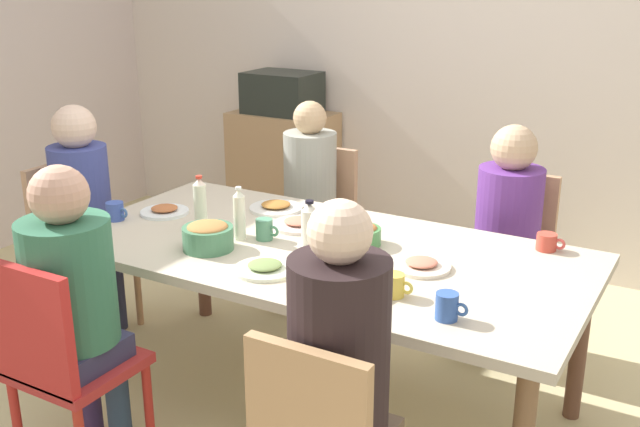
# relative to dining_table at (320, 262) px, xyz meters

# --- Properties ---
(ground_plane) EXTENTS (6.92, 6.92, 0.00)m
(ground_plane) POSITION_rel_dining_table_xyz_m (0.00, 0.00, -0.67)
(ground_plane) COLOR #CFC18B
(wall_back) EXTENTS (6.00, 0.12, 2.60)m
(wall_back) POSITION_rel_dining_table_xyz_m (0.00, 2.07, 0.63)
(wall_back) COLOR beige
(wall_back) RESTS_ON ground_plane
(dining_table) EXTENTS (2.21, 1.09, 0.74)m
(dining_table) POSITION_rel_dining_table_xyz_m (0.00, 0.00, 0.00)
(dining_table) COLOR #C0B49C
(dining_table) RESTS_ON ground_plane
(chair_0) EXTENTS (0.40, 0.40, 0.90)m
(chair_0) POSITION_rel_dining_table_xyz_m (0.55, 0.93, -0.16)
(chair_0) COLOR tan
(chair_0) RESTS_ON ground_plane
(person_0) EXTENTS (0.31, 0.31, 1.17)m
(person_0) POSITION_rel_dining_table_xyz_m (0.55, 0.84, 0.04)
(person_0) COLOR #3F3846
(person_0) RESTS_ON ground_plane
(person_1) EXTENTS (0.30, 0.30, 1.26)m
(person_1) POSITION_rel_dining_table_xyz_m (0.55, -0.84, 0.07)
(person_1) COLOR brown
(person_1) RESTS_ON ground_plane
(chair_2) EXTENTS (0.40, 0.40, 0.90)m
(chair_2) POSITION_rel_dining_table_xyz_m (-0.55, -0.93, -0.16)
(chair_2) COLOR #AE2A29
(chair_2) RESTS_ON ground_plane
(person_2) EXTENTS (0.33, 0.33, 1.22)m
(person_2) POSITION_rel_dining_table_xyz_m (-0.55, -0.84, 0.06)
(person_2) COLOR #372853
(person_2) RESTS_ON ground_plane
(chair_3) EXTENTS (0.40, 0.40, 0.90)m
(chair_3) POSITION_rel_dining_table_xyz_m (-0.55, 0.93, -0.16)
(chair_3) COLOR tan
(chair_3) RESTS_ON ground_plane
(person_3) EXTENTS (0.30, 0.30, 1.18)m
(person_3) POSITION_rel_dining_table_xyz_m (-0.55, 0.84, 0.03)
(person_3) COLOR brown
(person_3) RESTS_ON ground_plane
(chair_4) EXTENTS (0.40, 0.40, 0.90)m
(chair_4) POSITION_rel_dining_table_xyz_m (-1.48, 0.00, -0.16)
(chair_4) COLOR tan
(chair_4) RESTS_ON ground_plane
(person_4) EXTENTS (0.30, 0.30, 1.22)m
(person_4) POSITION_rel_dining_table_xyz_m (-1.39, 0.00, 0.06)
(person_4) COLOR #282C49
(person_4) RESTS_ON ground_plane
(plate_0) EXTENTS (0.23, 0.23, 0.04)m
(plate_0) POSITION_rel_dining_table_xyz_m (0.46, 0.00, 0.08)
(plate_0) COLOR #EFE3CF
(plate_0) RESTS_ON dining_table
(plate_1) EXTENTS (0.25, 0.25, 0.04)m
(plate_1) POSITION_rel_dining_table_xyz_m (-0.21, 0.18, 0.08)
(plate_1) COLOR silver
(plate_1) RESTS_ON dining_table
(plate_2) EXTENTS (0.23, 0.23, 0.04)m
(plate_2) POSITION_rel_dining_table_xyz_m (-0.87, 0.02, 0.08)
(plate_2) COLOR white
(plate_2) RESTS_ON dining_table
(plate_3) EXTENTS (0.26, 0.26, 0.04)m
(plate_3) POSITION_rel_dining_table_xyz_m (-0.44, 0.34, 0.08)
(plate_3) COLOR silver
(plate_3) RESTS_ON dining_table
(plate_4) EXTENTS (0.24, 0.24, 0.04)m
(plate_4) POSITION_rel_dining_table_xyz_m (-0.06, -0.33, 0.08)
(plate_4) COLOR silver
(plate_4) RESTS_ON dining_table
(bowl_0) EXTENTS (0.17, 0.17, 0.09)m
(bowl_0) POSITION_rel_dining_table_xyz_m (0.13, 0.12, 0.11)
(bowl_0) COLOR #438647
(bowl_0) RESTS_ON dining_table
(bowl_1) EXTENTS (0.21, 0.21, 0.12)m
(bowl_1) POSITION_rel_dining_table_xyz_m (-0.39, -0.25, 0.12)
(bowl_1) COLOR #427A56
(bowl_1) RESTS_ON dining_table
(bowl_2) EXTENTS (0.25, 0.25, 0.11)m
(bowl_2) POSITION_rel_dining_table_xyz_m (0.26, -0.33, 0.12)
(bowl_2) COLOR beige
(bowl_2) RESTS_ON dining_table
(cup_0) EXTENTS (0.12, 0.08, 0.09)m
(cup_0) POSITION_rel_dining_table_xyz_m (-1.00, -0.17, 0.11)
(cup_0) COLOR #3851A6
(cup_0) RESTS_ON dining_table
(cup_1) EXTENTS (0.11, 0.08, 0.08)m
(cup_1) POSITION_rel_dining_table_xyz_m (0.47, -0.29, 0.11)
(cup_1) COLOR #E5C244
(cup_1) RESTS_ON dining_table
(cup_2) EXTENTS (0.11, 0.07, 0.09)m
(cup_2) POSITION_rel_dining_table_xyz_m (-0.25, -0.03, 0.11)
(cup_2) COLOR #4F8B6A
(cup_2) RESTS_ON dining_table
(cup_3) EXTENTS (0.11, 0.08, 0.09)m
(cup_3) POSITION_rel_dining_table_xyz_m (0.70, -0.37, 0.11)
(cup_3) COLOR #3256A1
(cup_3) RESTS_ON dining_table
(cup_4) EXTENTS (0.12, 0.09, 0.08)m
(cup_4) POSITION_rel_dining_table_xyz_m (-0.86, -0.47, 0.11)
(cup_4) COLOR white
(cup_4) RESTS_ON dining_table
(cup_5) EXTENTS (0.12, 0.08, 0.07)m
(cup_5) POSITION_rel_dining_table_xyz_m (0.83, 0.44, 0.10)
(cup_5) COLOR #C54434
(cup_5) RESTS_ON dining_table
(bottle_0) EXTENTS (0.05, 0.05, 0.23)m
(bottle_0) POSITION_rel_dining_table_xyz_m (-0.35, -0.08, 0.18)
(bottle_0) COLOR #ECEACF
(bottle_0) RESTS_ON dining_table
(bottle_1) EXTENTS (0.06, 0.06, 0.25)m
(bottle_1) POSITION_rel_dining_table_xyz_m (-0.58, -0.06, 0.18)
(bottle_1) COLOR silver
(bottle_1) RESTS_ON dining_table
(bottle_2) EXTENTS (0.07, 0.07, 0.24)m
(bottle_2) POSITION_rel_dining_table_xyz_m (0.02, -0.12, 0.18)
(bottle_2) COLOR silver
(bottle_2) RESTS_ON dining_table
(side_cabinet) EXTENTS (0.70, 0.44, 0.90)m
(side_cabinet) POSITION_rel_dining_table_xyz_m (-1.32, 1.77, -0.22)
(side_cabinet) COLOR tan
(side_cabinet) RESTS_ON ground_plane
(microwave) EXTENTS (0.48, 0.36, 0.28)m
(microwave) POSITION_rel_dining_table_xyz_m (-1.32, 1.77, 0.37)
(microwave) COLOR black
(microwave) RESTS_ON side_cabinet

